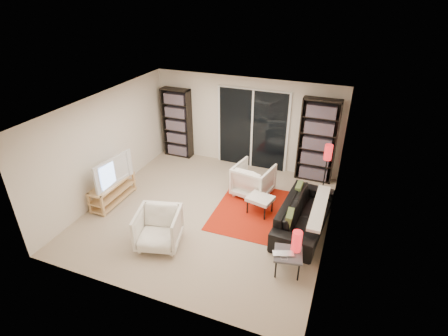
# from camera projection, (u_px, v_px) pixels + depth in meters

# --- Properties ---
(floor) EXTENTS (5.00, 5.00, 0.00)m
(floor) POSITION_uv_depth(u_px,v_px,m) (208.00, 212.00, 7.68)
(floor) COLOR tan
(floor) RESTS_ON ground
(wall_back) EXTENTS (5.00, 0.02, 2.40)m
(wall_back) POSITION_uv_depth(u_px,v_px,m) (246.00, 123.00, 9.16)
(wall_back) COLOR beige
(wall_back) RESTS_ON ground
(wall_front) EXTENTS (5.00, 0.02, 2.40)m
(wall_front) POSITION_uv_depth(u_px,v_px,m) (138.00, 238.00, 5.06)
(wall_front) COLOR beige
(wall_front) RESTS_ON ground
(wall_left) EXTENTS (0.02, 5.00, 2.40)m
(wall_left) POSITION_uv_depth(u_px,v_px,m) (106.00, 145.00, 7.91)
(wall_left) COLOR beige
(wall_left) RESTS_ON ground
(wall_right) EXTENTS (0.02, 5.00, 2.40)m
(wall_right) POSITION_uv_depth(u_px,v_px,m) (334.00, 187.00, 6.31)
(wall_right) COLOR beige
(wall_right) RESTS_ON ground
(ceiling) EXTENTS (5.00, 5.00, 0.02)m
(ceiling) POSITION_uv_depth(u_px,v_px,m) (206.00, 107.00, 6.54)
(ceiling) COLOR white
(ceiling) RESTS_ON wall_back
(sliding_door) EXTENTS (1.92, 0.08, 2.16)m
(sliding_door) POSITION_uv_depth(u_px,v_px,m) (252.00, 130.00, 9.14)
(sliding_door) COLOR white
(sliding_door) RESTS_ON ground
(bookshelf_left) EXTENTS (0.80, 0.30, 1.95)m
(bookshelf_left) POSITION_uv_depth(u_px,v_px,m) (177.00, 123.00, 9.75)
(bookshelf_left) COLOR black
(bookshelf_left) RESTS_ON ground
(bookshelf_right) EXTENTS (0.90, 0.30, 2.10)m
(bookshelf_right) POSITION_uv_depth(u_px,v_px,m) (318.00, 141.00, 8.48)
(bookshelf_right) COLOR black
(bookshelf_right) RESTS_ON ground
(tv_stand) EXTENTS (0.40, 1.24, 0.50)m
(tv_stand) POSITION_uv_depth(u_px,v_px,m) (113.00, 191.00, 7.94)
(tv_stand) COLOR tan
(tv_stand) RESTS_ON floor
(tv) EXTENTS (0.28, 1.11, 0.63)m
(tv) POSITION_uv_depth(u_px,v_px,m) (110.00, 170.00, 7.67)
(tv) COLOR black
(tv) RESTS_ON tv_stand
(rug) EXTENTS (1.58, 2.12, 0.01)m
(rug) POSITION_uv_depth(u_px,v_px,m) (252.00, 210.00, 7.74)
(rug) COLOR #B31E0B
(rug) RESTS_ON floor
(sofa) EXTENTS (0.98, 2.17, 0.62)m
(sofa) POSITION_uv_depth(u_px,v_px,m) (304.00, 215.00, 7.07)
(sofa) COLOR black
(sofa) RESTS_ON floor
(armchair_back) EXTENTS (0.96, 0.98, 0.77)m
(armchair_back) POSITION_uv_depth(u_px,v_px,m) (253.00, 180.00, 8.16)
(armchair_back) COLOR silver
(armchair_back) RESTS_ON floor
(armchair_front) EXTENTS (0.97, 0.99, 0.74)m
(armchair_front) POSITION_uv_depth(u_px,v_px,m) (159.00, 228.00, 6.58)
(armchair_front) COLOR silver
(armchair_front) RESTS_ON floor
(ottoman) EXTENTS (0.61, 0.54, 0.40)m
(ottoman) POSITION_uv_depth(u_px,v_px,m) (260.00, 199.00, 7.50)
(ottoman) COLOR silver
(ottoman) RESTS_ON floor
(side_table) EXTENTS (0.56, 0.56, 0.40)m
(side_table) POSITION_uv_depth(u_px,v_px,m) (288.00, 255.00, 5.96)
(side_table) COLOR #444448
(side_table) RESTS_ON floor
(laptop) EXTENTS (0.42, 0.34, 0.03)m
(laptop) POSITION_uv_depth(u_px,v_px,m) (284.00, 256.00, 5.86)
(laptop) COLOR silver
(laptop) RESTS_ON side_table
(table_lamp) EXTENTS (0.17, 0.17, 0.38)m
(table_lamp) POSITION_uv_depth(u_px,v_px,m) (297.00, 241.00, 5.92)
(table_lamp) COLOR red
(table_lamp) RESTS_ON side_table
(floor_lamp) EXTENTS (0.20, 0.20, 1.30)m
(floor_lamp) POSITION_uv_depth(u_px,v_px,m) (327.00, 158.00, 7.82)
(floor_lamp) COLOR black
(floor_lamp) RESTS_ON floor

